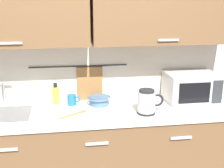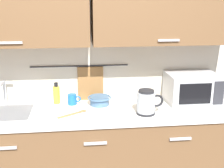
# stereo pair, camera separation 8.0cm
# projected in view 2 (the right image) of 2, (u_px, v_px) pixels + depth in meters

# --- Properties ---
(counter_unit) EXTENTS (2.53, 0.64, 0.90)m
(counter_unit) POSITION_uv_depth(u_px,v_px,m) (93.00, 155.00, 2.66)
(counter_unit) COLOR brown
(counter_unit) RESTS_ON ground
(back_wall_assembly) EXTENTS (3.70, 0.41, 2.50)m
(back_wall_assembly) POSITION_uv_depth(u_px,v_px,m) (90.00, 35.00, 2.59)
(back_wall_assembly) COLOR silver
(back_wall_assembly) RESTS_ON ground
(sink_faucet) EXTENTS (0.09, 0.17, 0.22)m
(sink_faucet) POSITION_uv_depth(u_px,v_px,m) (4.00, 89.00, 2.63)
(sink_faucet) COLOR #B2B5BA
(sink_faucet) RESTS_ON counter_unit
(microwave) EXTENTS (0.46, 0.35, 0.27)m
(microwave) POSITION_uv_depth(u_px,v_px,m) (192.00, 88.00, 2.70)
(microwave) COLOR silver
(microwave) RESTS_ON counter_unit
(electric_kettle) EXTENTS (0.23, 0.16, 0.21)m
(electric_kettle) POSITION_uv_depth(u_px,v_px,m) (147.00, 102.00, 2.43)
(electric_kettle) COLOR black
(electric_kettle) RESTS_ON counter_unit
(dish_soap_bottle) EXTENTS (0.06, 0.06, 0.20)m
(dish_soap_bottle) POSITION_uv_depth(u_px,v_px,m) (56.00, 94.00, 2.68)
(dish_soap_bottle) COLOR yellow
(dish_soap_bottle) RESTS_ON counter_unit
(mug_near_sink) EXTENTS (0.12, 0.08, 0.09)m
(mug_near_sink) POSITION_uv_depth(u_px,v_px,m) (72.00, 99.00, 2.66)
(mug_near_sink) COLOR blue
(mug_near_sink) RESTS_ON counter_unit
(mixing_bowl) EXTENTS (0.21, 0.21, 0.08)m
(mixing_bowl) POSITION_uv_depth(u_px,v_px,m) (100.00, 100.00, 2.65)
(mixing_bowl) COLOR #4C7093
(mixing_bowl) RESTS_ON counter_unit
(mug_by_kettle) EXTENTS (0.12, 0.08, 0.09)m
(mug_by_kettle) POSITION_uv_depth(u_px,v_px,m) (146.00, 100.00, 2.65)
(mug_by_kettle) COLOR orange
(mug_by_kettle) RESTS_ON counter_unit
(wooden_spoon) EXTENTS (0.25, 0.17, 0.01)m
(wooden_spoon) POSITION_uv_depth(u_px,v_px,m) (76.00, 113.00, 2.45)
(wooden_spoon) COLOR #9E7042
(wooden_spoon) RESTS_ON counter_unit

